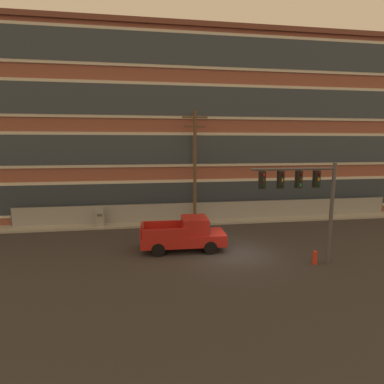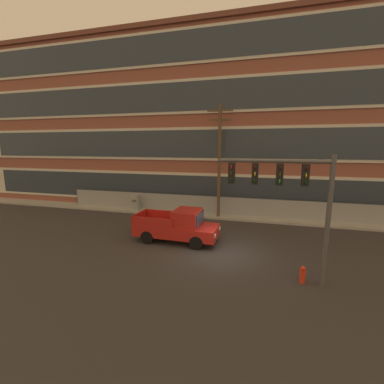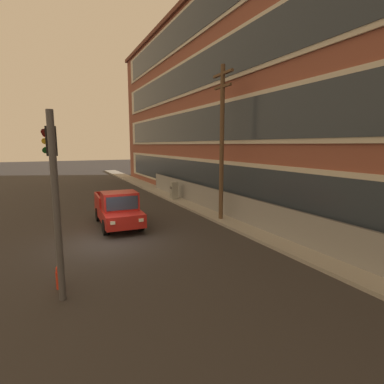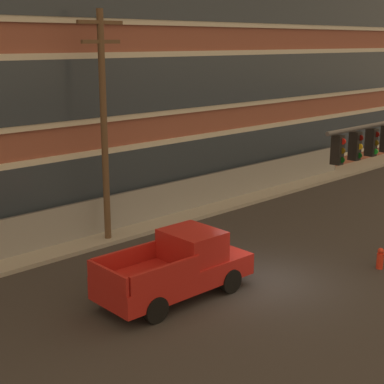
{
  "view_description": "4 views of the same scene",
  "coord_description": "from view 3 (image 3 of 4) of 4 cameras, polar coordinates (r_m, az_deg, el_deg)",
  "views": [
    {
      "loc": [
        -5.11,
        -16.71,
        6.57
      ],
      "look_at": [
        -1.85,
        4.92,
        3.03
      ],
      "focal_mm": 28.0,
      "sensor_mm": 36.0,
      "label": 1
    },
    {
      "loc": [
        1.97,
        -13.49,
        5.9
      ],
      "look_at": [
        -2.42,
        2.72,
        2.88
      ],
      "focal_mm": 24.0,
      "sensor_mm": 36.0,
      "label": 2
    },
    {
      "loc": [
        13.99,
        -2.31,
        4.61
      ],
      "look_at": [
        1.46,
        3.69,
        2.41
      ],
      "focal_mm": 28.0,
      "sensor_mm": 36.0,
      "label": 3
    },
    {
      "loc": [
        -14.67,
        -11.71,
        7.91
      ],
      "look_at": [
        -1.27,
        2.09,
        2.97
      ],
      "focal_mm": 55.0,
      "sensor_mm": 36.0,
      "label": 4
    }
  ],
  "objects": [
    {
      "name": "sidewalk_building_side",
      "position": [
        17.6,
        8.83,
        -6.04
      ],
      "size": [
        80.0,
        1.84,
        0.16
      ],
      "primitive_type": "cube",
      "color": "#9E9B93",
      "rests_on": "ground"
    },
    {
      "name": "chain_link_fence",
      "position": [
        17.24,
        10.67,
        -3.75
      ],
      "size": [
        32.18,
        0.06,
        1.68
      ],
      "color": "gray",
      "rests_on": "ground"
    },
    {
      "name": "fire_hydrant",
      "position": [
        10.92,
        -23.89,
        -14.61
      ],
      "size": [
        0.24,
        0.24,
        0.78
      ],
      "color": "red",
      "rests_on": "ground"
    },
    {
      "name": "pickup_truck_red",
      "position": [
        17.57,
        -13.91,
        -3.26
      ],
      "size": [
        5.3,
        2.23,
        2.07
      ],
      "color": "#AD1E19",
      "rests_on": "ground"
    },
    {
      "name": "utility_pole_near_corner",
      "position": [
        17.89,
        5.71,
        10.01
      ],
      "size": [
        2.0,
        0.26,
        9.1
      ],
      "color": "brown",
      "rests_on": "ground"
    },
    {
      "name": "traffic_signal_mast",
      "position": [
        10.9,
        -25.1,
        5.64
      ],
      "size": [
        4.71,
        0.43,
        5.57
      ],
      "color": "#4C4C51",
      "rests_on": "ground"
    },
    {
      "name": "brick_mill_building",
      "position": [
        21.58,
        21.28,
        17.57
      ],
      "size": [
        56.2,
        10.1,
        16.08
      ],
      "color": "brown",
      "rests_on": "ground"
    },
    {
      "name": "ground_plane",
      "position": [
        14.91,
        -15.59,
        -9.37
      ],
      "size": [
        160.0,
        160.0,
        0.0
      ],
      "primitive_type": "plane",
      "color": "#333030"
    },
    {
      "name": "electrical_cabinet",
      "position": [
        24.92,
        -3.44,
        0.13
      ],
      "size": [
        0.59,
        0.55,
        1.56
      ],
      "color": "#939993",
      "rests_on": "ground"
    }
  ]
}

